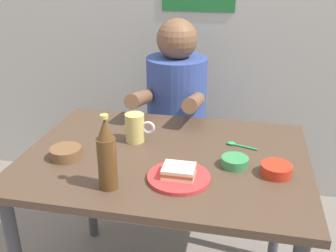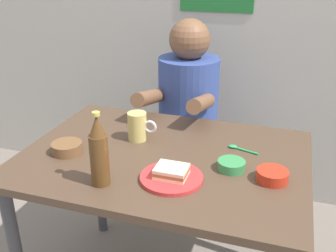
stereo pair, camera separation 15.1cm
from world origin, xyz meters
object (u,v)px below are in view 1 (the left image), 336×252
Objects in this scene: plate_orange at (179,177)px; condiment_bowl_brown at (66,152)px; person_seated at (176,96)px; beer_bottle at (107,156)px; stool at (176,163)px; sandwich at (179,171)px; dining_table at (165,175)px; beer_mug at (135,128)px.

condiment_bowl_brown is at bearing 171.88° from plate_orange.
person_seated is 3.27× the size of plate_orange.
person_seated is at bearing 86.07° from beer_bottle.
beer_bottle reaches higher than stool.
stool is 0.92m from sandwich.
condiment_bowl_brown reaches higher than dining_table.
plate_orange is at bearing -48.72° from beer_mug.
person_seated is at bearing 82.21° from beer_mug.
beer_bottle is 2.18× the size of condiment_bowl_brown.
person_seated reaches higher than condiment_bowl_brown.
person_seated reaches higher than plate_orange.
condiment_bowl_brown is (-0.22, -0.20, -0.04)m from beer_mug.
dining_table is at bearing -32.63° from beer_mug.
condiment_bowl_brown reaches higher than plate_orange.
person_seated is 0.80m from sandwich.
condiment_bowl_brown is at bearing -164.10° from dining_table.
person_seated is at bearing 101.41° from plate_orange.
sandwich is at bearing -8.12° from condiment_bowl_brown.
person_seated is 2.75× the size of beer_bottle.
plate_orange is at bearing -8.12° from condiment_bowl_brown.
beer_bottle is (0.01, -0.36, 0.06)m from beer_mug.
sandwich reaches higher than dining_table.
plate_orange is at bearing -63.43° from sandwich.
plate_orange is at bearing 23.96° from beer_bottle.
beer_mug is at bearing 147.37° from dining_table.
beer_mug is (-0.07, -0.52, 0.03)m from person_seated.
beer_bottle reaches higher than plate_orange.
person_seated is 6.54× the size of sandwich.
beer_mug is 0.37m from beer_bottle.
stool is 3.75× the size of condiment_bowl_brown.
plate_orange is (0.08, -0.17, 0.10)m from dining_table.
beer_mug is 0.30m from condiment_bowl_brown.
beer_mug is 0.48× the size of beer_bottle.
sandwich is 0.42× the size of beer_bottle.
beer_bottle is (-0.22, -0.10, 0.09)m from sandwich.
person_seated is 0.53m from beer_mug.
sandwich is at bearing -78.59° from person_seated.
person_seated is at bearing -90.00° from stool.
person_seated is 0.80m from plate_orange.
beer_mug is at bearing 131.28° from plate_orange.
dining_table is 0.70m from stool.
dining_table is at bearing 15.90° from condiment_bowl_brown.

